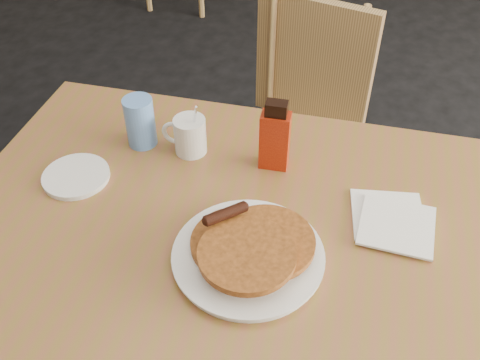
{
  "coord_description": "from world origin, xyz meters",
  "views": [
    {
      "loc": [
        0.23,
        -0.81,
        1.59
      ],
      "look_at": [
        0.01,
        0.03,
        0.8
      ],
      "focal_mm": 40.0,
      "sensor_mm": 36.0,
      "label": 1
    }
  ],
  "objects_px": {
    "main_table": "(242,234)",
    "coffee_mug": "(189,135)",
    "blue_tumbler": "(140,122)",
    "chair_main_far": "(305,114)",
    "pancake_plate": "(249,251)",
    "syrup_bottle": "(275,137)"
  },
  "relations": [
    {
      "from": "pancake_plate",
      "to": "blue_tumbler",
      "type": "distance_m",
      "value": 0.46
    },
    {
      "from": "main_table",
      "to": "coffee_mug",
      "type": "xyz_separation_m",
      "value": [
        -0.19,
        0.2,
        0.09
      ]
    },
    {
      "from": "main_table",
      "to": "coffee_mug",
      "type": "distance_m",
      "value": 0.29
    },
    {
      "from": "pancake_plate",
      "to": "syrup_bottle",
      "type": "relative_size",
      "value": 1.7
    },
    {
      "from": "chair_main_far",
      "to": "main_table",
      "type": "bearing_deg",
      "value": -78.8
    },
    {
      "from": "main_table",
      "to": "chair_main_far",
      "type": "relative_size",
      "value": 1.48
    },
    {
      "from": "coffee_mug",
      "to": "syrup_bottle",
      "type": "xyz_separation_m",
      "value": [
        0.21,
        0.0,
        0.03
      ]
    },
    {
      "from": "chair_main_far",
      "to": "coffee_mug",
      "type": "relative_size",
      "value": 6.12
    },
    {
      "from": "main_table",
      "to": "chair_main_far",
      "type": "bearing_deg",
      "value": 87.82
    },
    {
      "from": "coffee_mug",
      "to": "blue_tumbler",
      "type": "distance_m",
      "value": 0.13
    },
    {
      "from": "pancake_plate",
      "to": "blue_tumbler",
      "type": "relative_size",
      "value": 2.38
    },
    {
      "from": "main_table",
      "to": "blue_tumbler",
      "type": "height_order",
      "value": "blue_tumbler"
    },
    {
      "from": "main_table",
      "to": "blue_tumbler",
      "type": "xyz_separation_m",
      "value": [
        -0.31,
        0.2,
        0.1
      ]
    },
    {
      "from": "pancake_plate",
      "to": "blue_tumbler",
      "type": "height_order",
      "value": "blue_tumbler"
    },
    {
      "from": "chair_main_far",
      "to": "syrup_bottle",
      "type": "height_order",
      "value": "syrup_bottle"
    },
    {
      "from": "coffee_mug",
      "to": "blue_tumbler",
      "type": "height_order",
      "value": "coffee_mug"
    },
    {
      "from": "coffee_mug",
      "to": "blue_tumbler",
      "type": "bearing_deg",
      "value": 166.37
    },
    {
      "from": "chair_main_far",
      "to": "blue_tumbler",
      "type": "bearing_deg",
      "value": -109.04
    },
    {
      "from": "main_table",
      "to": "blue_tumbler",
      "type": "bearing_deg",
      "value": 147.25
    },
    {
      "from": "chair_main_far",
      "to": "blue_tumbler",
      "type": "height_order",
      "value": "chair_main_far"
    },
    {
      "from": "main_table",
      "to": "coffee_mug",
      "type": "bearing_deg",
      "value": 132.78
    },
    {
      "from": "coffee_mug",
      "to": "syrup_bottle",
      "type": "relative_size",
      "value": 0.82
    }
  ]
}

